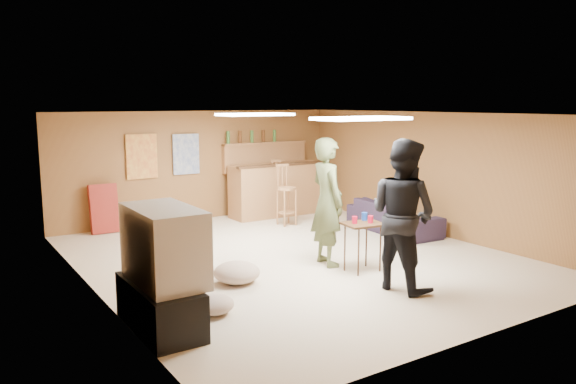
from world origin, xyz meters
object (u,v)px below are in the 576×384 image
bar_counter (276,190)px  tv_body (164,245)px  person_olive (327,202)px  sofa (394,217)px  person_black (402,215)px  tray_table (363,247)px

bar_counter → tv_body: bearing=-133.0°
bar_counter → person_olive: (-1.30, -3.49, 0.39)m
tv_body → sofa: size_ratio=0.57×
tv_body → sofa: bearing=21.0°
person_black → tray_table: bearing=-13.5°
sofa → person_black: bearing=141.6°
tv_body → person_olive: 3.01m
bar_counter → person_olive: 3.75m
bar_counter → person_black: person_black is taller
person_black → tv_body: bearing=73.1°
tray_table → bar_counter: bearing=75.0°
person_olive → sofa: (2.31, 1.02, -0.66)m
tv_body → person_black: (3.00, -0.42, 0.06)m
person_black → bar_counter: bearing=-22.2°
person_black → person_olive: bearing=-2.8°
person_olive → tray_table: size_ratio=2.69×
tray_table → sofa: bearing=36.9°
bar_counter → tray_table: size_ratio=2.87×
person_olive → person_black: person_black is taller
person_black → sofa: person_black is taller
person_olive → person_black: size_ratio=0.97×
sofa → tray_table: tray_table is taller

